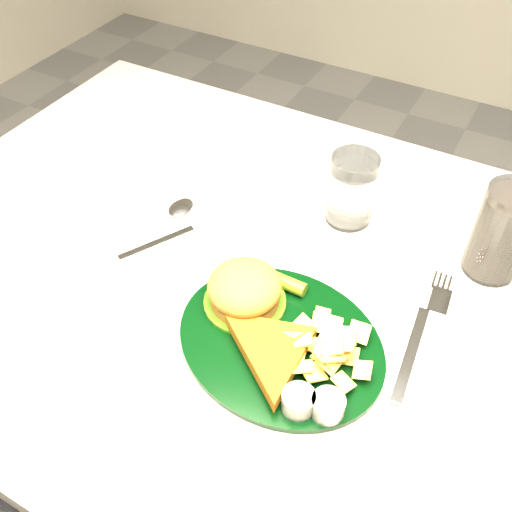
{
  "coord_description": "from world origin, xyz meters",
  "views": [
    {
      "loc": [
        0.23,
        -0.48,
        1.33
      ],
      "look_at": [
        -0.03,
        -0.02,
        0.8
      ],
      "focal_mm": 40.0,
      "sensor_mm": 36.0,
      "label": 1
    }
  ],
  "objects_px": {
    "table": "(275,415)",
    "dinner_plate": "(281,329)",
    "fork_napkin": "(414,346)",
    "water_glass": "(352,189)",
    "cola_glass": "(502,233)"
  },
  "relations": [
    {
      "from": "water_glass",
      "to": "fork_napkin",
      "type": "height_order",
      "value": "water_glass"
    },
    {
      "from": "dinner_plate",
      "to": "water_glass",
      "type": "relative_size",
      "value": 2.43
    },
    {
      "from": "cola_glass",
      "to": "fork_napkin",
      "type": "xyz_separation_m",
      "value": [
        -0.05,
        -0.18,
        -0.06
      ]
    },
    {
      "from": "table",
      "to": "water_glass",
      "type": "xyz_separation_m",
      "value": [
        0.03,
        0.16,
        0.43
      ]
    },
    {
      "from": "table",
      "to": "dinner_plate",
      "type": "distance_m",
      "value": 0.42
    },
    {
      "from": "cola_glass",
      "to": "table",
      "type": "bearing_deg",
      "value": -147.4
    },
    {
      "from": "table",
      "to": "fork_napkin",
      "type": "bearing_deg",
      "value": -8.06
    },
    {
      "from": "water_glass",
      "to": "fork_napkin",
      "type": "relative_size",
      "value": 0.57
    },
    {
      "from": "water_glass",
      "to": "table",
      "type": "bearing_deg",
      "value": -100.93
    },
    {
      "from": "dinner_plate",
      "to": "fork_napkin",
      "type": "distance_m",
      "value": 0.16
    },
    {
      "from": "table",
      "to": "water_glass",
      "type": "height_order",
      "value": "water_glass"
    },
    {
      "from": "dinner_plate",
      "to": "fork_napkin",
      "type": "bearing_deg",
      "value": 36.86
    },
    {
      "from": "table",
      "to": "fork_napkin",
      "type": "distance_m",
      "value": 0.43
    },
    {
      "from": "water_glass",
      "to": "fork_napkin",
      "type": "xyz_separation_m",
      "value": [
        0.16,
        -0.19,
        -0.05
      ]
    },
    {
      "from": "dinner_plate",
      "to": "water_glass",
      "type": "height_order",
      "value": "water_glass"
    }
  ]
}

